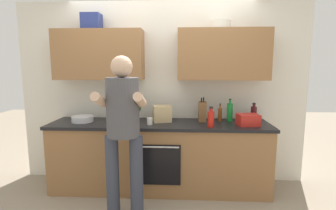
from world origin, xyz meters
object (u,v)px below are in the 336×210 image
Objects in this scene: potted_herb at (135,109)px; grocery_bag_bread at (162,114)px; bottle_vinegar at (220,114)px; mixing_bowl at (83,119)px; grocery_bag_crisps at (248,120)px; bottle_hotsauce at (211,118)px; knife_block at (202,112)px; cup_coffee at (150,121)px; bottle_wine at (254,114)px; bottle_water at (124,115)px; bottle_soda at (230,112)px; person_standing at (123,125)px.

grocery_bag_bread is (0.37, -0.03, -0.06)m from potted_herb.
mixing_bowl is (-1.82, -0.14, -0.06)m from bottle_vinegar.
mixing_bowl is 2.13m from grocery_bag_crisps.
bottle_hotsauce is at bearing -23.45° from grocery_bag_bread.
mixing_bowl is 0.70m from potted_herb.
knife_block reaches higher than bottle_hotsauce.
cup_coffee is at bearing -160.36° from knife_block.
mixing_bowl is at bearing -172.51° from potted_herb.
knife_block reaches higher than grocery_bag_crisps.
bottle_wine reaches higher than grocery_bag_crisps.
cup_coffee is at bearing -7.73° from mixing_bowl.
grocery_bag_crisps is at bearing -2.55° from mixing_bowl.
knife_block is at bearing -177.96° from bottle_wine.
bottle_hotsauce is at bearing -4.54° from bottle_water.
bottle_water is at bearing -166.94° from knife_block.
knife_block is (0.67, 0.24, 0.09)m from cup_coffee.
grocery_bag_bread is (-0.53, -0.05, -0.02)m from knife_block.
bottle_wine is 1.58m from potted_herb.
bottle_wine is 2.26m from mixing_bowl.
cup_coffee is 1.22m from grocery_bag_crisps.
potted_herb is at bearing 137.01° from cup_coffee.
knife_block is at bearing -174.08° from bottle_soda.
person_standing is 6.20× the size of mixing_bowl.
person_standing is 0.62m from cup_coffee.
knife_block reaches higher than bottle_water.
knife_block is 0.59m from grocery_bag_crisps.
bottle_water is 1.16× the size of bottle_hotsauce.
knife_block is (1.00, 0.23, 0.01)m from bottle_water.
bottle_vinegar is at bearing 5.32° from grocery_bag_bread.
bottle_hotsauce is 0.46m from bottle_soda.
person_standing is at bearing -145.45° from bottle_soda.
bottle_water reaches higher than bottle_hotsauce.
bottle_vinegar is at bearing -171.54° from bottle_soda.
bottle_soda is 1.08m from cup_coffee.
grocery_bag_crisps reaches higher than cup_coffee.
bottle_wine is (0.60, 0.34, 0.00)m from bottle_hotsauce.
grocery_bag_bread is (-1.08, 0.16, 0.04)m from grocery_bag_crisps.
bottle_wine is 0.78× the size of knife_block.
potted_herb reaches higher than bottle_wine.
bottle_vinegar is at bearing 36.97° from person_standing.
knife_block is 1.13× the size of potted_herb.
bottle_soda is at bearing 5.79° from grocery_bag_bread.
person_standing reaches higher than mixing_bowl.
grocery_bag_bread is (-0.90, -0.09, -0.02)m from bottle_soda.
grocery_bag_crisps is at bearing -118.89° from bottle_wine.
grocery_bag_crisps is (0.47, 0.11, -0.03)m from bottle_hotsauce.
bottle_water is 1.13× the size of grocery_bag_crisps.
bottle_hotsauce is 0.76m from cup_coffee.
bottle_soda is at bearing 5.92° from knife_block.
bottle_hotsauce is 0.82× the size of bottle_soda.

